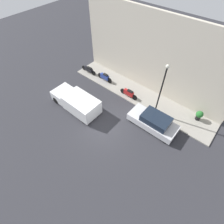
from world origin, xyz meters
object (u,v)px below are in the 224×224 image
object	(u,v)px
delivery_van	(76,101)
potted_plant	(199,115)
motorcycle_red	(129,93)
motorcycle_blue	(105,77)
motorcycle_black	(89,69)
parked_car	(154,122)
streetlamp	(162,87)

from	to	relation	value
delivery_van	potted_plant	bearing A→B (deg)	-57.88
motorcycle_red	potted_plant	distance (m)	6.77
motorcycle_blue	motorcycle_black	distance (m)	2.41
motorcycle_black	potted_plant	size ratio (longest dim) A/B	2.20
motorcycle_black	potted_plant	bearing A→B (deg)	-83.84
parked_car	delivery_van	distance (m)	7.34
parked_car	motorcycle_blue	size ratio (longest dim) A/B	2.16
motorcycle_blue	potted_plant	xyz separation A→B (m)	(1.25, -10.13, 0.08)
parked_car	potted_plant	distance (m)	4.25
streetlamp	delivery_van	bearing A→B (deg)	123.66
motorcycle_black	streetlamp	distance (m)	9.60
delivery_van	motorcycle_red	size ratio (longest dim) A/B	2.45
motorcycle_red	streetlamp	bearing A→B (deg)	-94.29
parked_car	motorcycle_red	distance (m)	4.16
delivery_van	motorcycle_red	xyz separation A→B (m)	(4.36, -2.97, -0.27)
motorcycle_black	motorcycle_red	xyz separation A→B (m)	(-0.27, -5.97, 0.04)
motorcycle_red	streetlamp	world-z (taller)	streetlamp
parked_car	motorcycle_black	bearing A→B (deg)	79.04
delivery_van	motorcycle_black	distance (m)	5.53
motorcycle_black	streetlamp	size ratio (longest dim) A/B	0.40
streetlamp	motorcycle_red	bearing A→B (deg)	85.71
streetlamp	motorcycle_blue	bearing A→B (deg)	84.74
motorcycle_black	streetlamp	bearing A→B (deg)	-93.22
streetlamp	potted_plant	world-z (taller)	streetlamp
delivery_van	motorcycle_black	world-z (taller)	delivery_van
parked_car	motorcycle_black	xyz separation A→B (m)	(1.90, 9.80, -0.14)
motorcycle_black	potted_plant	distance (m)	12.61
motorcycle_red	streetlamp	size ratio (longest dim) A/B	0.39
parked_car	streetlamp	xyz separation A→B (m)	(1.38, 0.62, 2.61)
parked_car	potted_plant	bearing A→B (deg)	-40.07
motorcycle_blue	streetlamp	world-z (taller)	streetlamp
motorcycle_blue	potted_plant	bearing A→B (deg)	-82.99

